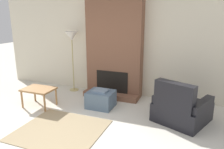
{
  "coord_description": "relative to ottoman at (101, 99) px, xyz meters",
  "views": [
    {
      "loc": [
        2.02,
        -2.71,
        2.15
      ],
      "look_at": [
        0.0,
        2.5,
        0.62
      ],
      "focal_mm": 35.0,
      "sensor_mm": 36.0,
      "label": 1
    }
  ],
  "objects": [
    {
      "name": "floor_lamp_left",
      "position": [
        -1.24,
        0.83,
        1.3
      ],
      "size": [
        0.37,
        0.37,
        1.71
      ],
      "color": "tan",
      "rests_on": "ground_plane"
    },
    {
      "name": "side_table",
      "position": [
        -1.4,
        -0.5,
        0.19
      ],
      "size": [
        0.73,
        0.53,
        0.46
      ],
      "color": "#9E7042",
      "rests_on": "ground_plane"
    },
    {
      "name": "wall_back",
      "position": [
        0.0,
        1.13,
        1.1
      ],
      "size": [
        7.29,
        0.06,
        2.6
      ],
      "primitive_type": "cube",
      "color": "beige",
      "rests_on": "ground_plane"
    },
    {
      "name": "area_rug",
      "position": [
        -0.27,
        -1.31,
        -0.2
      ],
      "size": [
        1.6,
        1.45,
        0.01
      ],
      "primitive_type": "cube",
      "color": "#9E8966",
      "rests_on": "ground_plane"
    },
    {
      "name": "armchair",
      "position": [
        1.84,
        -0.1,
        0.07
      ],
      "size": [
        1.25,
        1.26,
        0.92
      ],
      "rotation": [
        0.0,
        0.0,
        2.74
      ],
      "color": "black",
      "rests_on": "ground_plane"
    },
    {
      "name": "fireplace",
      "position": [
        0.0,
        0.91,
        1.04
      ],
      "size": [
        1.5,
        0.62,
        2.6
      ],
      "color": "brown",
      "rests_on": "ground_plane"
    },
    {
      "name": "ground_plane",
      "position": [
        0.0,
        -1.76,
        -0.2
      ],
      "size": [
        24.0,
        24.0,
        0.0
      ],
      "primitive_type": "plane",
      "color": "beige"
    },
    {
      "name": "ottoman",
      "position": [
        0.0,
        0.0,
        0.0
      ],
      "size": [
        0.61,
        0.54,
        0.44
      ],
      "color": "slate",
      "rests_on": "ground_plane"
    }
  ]
}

